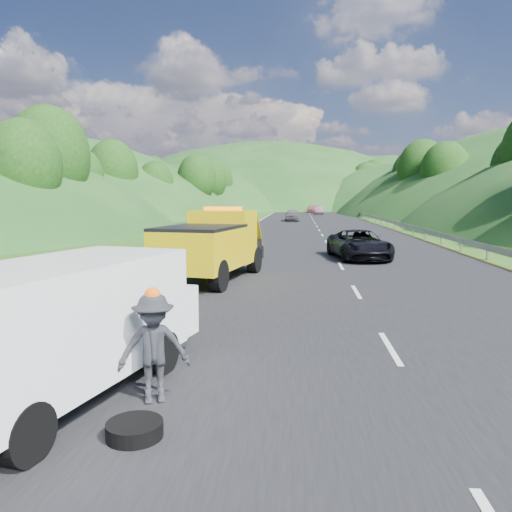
# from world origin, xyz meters

# --- Properties ---
(ground) EXTENTS (320.00, 320.00, 0.00)m
(ground) POSITION_xyz_m (0.00, 0.00, 0.00)
(ground) COLOR #38661E
(ground) RESTS_ON ground
(road_surface) EXTENTS (14.00, 200.00, 0.02)m
(road_surface) POSITION_xyz_m (3.00, 40.00, 0.01)
(road_surface) COLOR black
(road_surface) RESTS_ON ground
(guardrail) EXTENTS (0.06, 140.00, 1.52)m
(guardrail) POSITION_xyz_m (10.30, 52.50, 0.00)
(guardrail) COLOR gray
(guardrail) RESTS_ON ground
(tree_line_left) EXTENTS (14.00, 140.00, 14.00)m
(tree_line_left) POSITION_xyz_m (-19.00, 60.00, 0.00)
(tree_line_left) COLOR #2A5017
(tree_line_left) RESTS_ON ground
(tree_line_right) EXTENTS (14.00, 140.00, 14.00)m
(tree_line_right) POSITION_xyz_m (23.00, 60.00, 0.00)
(tree_line_right) COLOR #2A5017
(tree_line_right) RESTS_ON ground
(hills_backdrop) EXTENTS (201.00, 288.60, 44.00)m
(hills_backdrop) POSITION_xyz_m (6.50, 134.70, 0.00)
(hills_backdrop) COLOR #2D5B23
(hills_backdrop) RESTS_ON ground
(tow_truck) EXTENTS (3.37, 6.53, 2.67)m
(tow_truck) POSITION_xyz_m (-1.99, 6.01, 1.31)
(tow_truck) COLOR black
(tow_truck) RESTS_ON ground
(white_van) EXTENTS (3.85, 6.33, 2.10)m
(white_van) POSITION_xyz_m (-2.35, -5.01, 1.19)
(white_van) COLOR black
(white_van) RESTS_ON ground
(woman) EXTENTS (0.52, 0.62, 1.47)m
(woman) POSITION_xyz_m (-3.38, -0.16, 0.00)
(woman) COLOR silver
(woman) RESTS_ON ground
(child) EXTENTS (0.66, 0.61, 1.09)m
(child) POSITION_xyz_m (-2.71, -0.14, 0.00)
(child) COLOR tan
(child) RESTS_ON ground
(worker) EXTENTS (1.20, 0.92, 1.63)m
(worker) POSITION_xyz_m (-0.96, -4.99, 0.00)
(worker) COLOR black
(worker) RESTS_ON ground
(suitcase) EXTENTS (0.40, 0.28, 0.58)m
(suitcase) POSITION_xyz_m (-5.04, 0.32, 0.29)
(suitcase) COLOR #5E5846
(suitcase) RESTS_ON ground
(spare_tire) EXTENTS (0.72, 0.72, 0.20)m
(spare_tire) POSITION_xyz_m (-0.90, -6.10, 0.00)
(spare_tire) COLOR black
(spare_tire) RESTS_ON ground
(passing_suv) EXTENTS (3.06, 5.37, 1.41)m
(passing_suv) POSITION_xyz_m (4.09, 12.78, 0.00)
(passing_suv) COLOR black
(passing_suv) RESTS_ON ground
(dist_car_a) EXTENTS (1.80, 4.47, 1.52)m
(dist_car_a) POSITION_xyz_m (0.28, 51.61, 0.00)
(dist_car_a) COLOR #4A494E
(dist_car_a) RESTS_ON ground
(dist_car_b) EXTENTS (1.55, 4.45, 1.47)m
(dist_car_b) POSITION_xyz_m (4.58, 77.42, 0.00)
(dist_car_b) COLOR #654352
(dist_car_b) RESTS_ON ground
(dist_car_c) EXTENTS (2.07, 5.09, 1.48)m
(dist_car_c) POSITION_xyz_m (3.72, 86.08, 0.00)
(dist_car_c) COLOR #9A4D58
(dist_car_c) RESTS_ON ground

